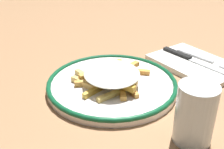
{
  "coord_description": "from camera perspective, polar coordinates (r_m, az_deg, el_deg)",
  "views": [
    {
      "loc": [
        0.33,
        0.46,
        0.34
      ],
      "look_at": [
        0.0,
        0.0,
        0.04
      ],
      "focal_mm": 46.06,
      "sensor_mm": 36.0,
      "label": 1
    }
  ],
  "objects": [
    {
      "name": "water_glass",
      "position": [
        0.5,
        16.17,
        -7.55
      ],
      "size": [
        0.07,
        0.07,
        0.11
      ],
      "primitive_type": "cylinder",
      "color": "silver",
      "rests_on": "ground_plane"
    },
    {
      "name": "fork",
      "position": [
        0.8,
        18.2,
        2.81
      ],
      "size": [
        0.04,
        0.18,
        0.0
      ],
      "color": "silver",
      "rests_on": "napkin"
    },
    {
      "name": "plate",
      "position": [
        0.65,
        0.0,
        -1.9
      ],
      "size": [
        0.3,
        0.3,
        0.02
      ],
      "color": "white",
      "rests_on": "ground_plane"
    },
    {
      "name": "napkin",
      "position": [
        0.79,
        16.1,
        2.02
      ],
      "size": [
        0.15,
        0.22,
        0.01
      ],
      "primitive_type": "cube",
      "rotation": [
        0.0,
        0.0,
        0.01
      ],
      "color": "white",
      "rests_on": "ground_plane"
    },
    {
      "name": "ground_plane",
      "position": [
        0.66,
        0.0,
        -2.72
      ],
      "size": [
        2.6,
        2.6,
        0.0
      ],
      "primitive_type": "plane",
      "color": "#986D49"
    },
    {
      "name": "knife",
      "position": [
        0.79,
        15.09,
        3.13
      ],
      "size": [
        0.03,
        0.21,
        0.01
      ],
      "color": "black",
      "rests_on": "napkin"
    },
    {
      "name": "fries_heap",
      "position": [
        0.64,
        -0.23,
        -0.21
      ],
      "size": [
        0.19,
        0.19,
        0.04
      ],
      "color": "gold",
      "rests_on": "plate"
    }
  ]
}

